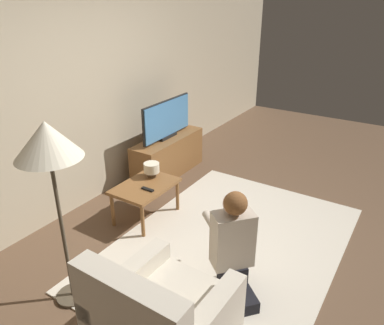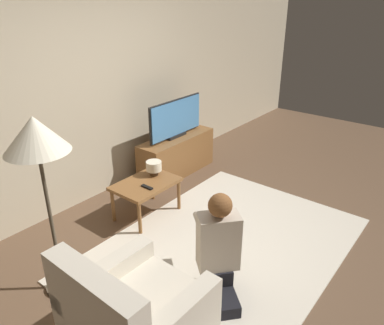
{
  "view_description": "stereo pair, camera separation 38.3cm",
  "coord_description": "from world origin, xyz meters",
  "px_view_note": "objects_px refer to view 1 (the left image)",
  "views": [
    {
      "loc": [
        -2.85,
        -1.37,
        2.37
      ],
      "look_at": [
        0.27,
        0.62,
        0.69
      ],
      "focal_mm": 35.0,
      "sensor_mm": 36.0,
      "label": 1
    },
    {
      "loc": [
        -2.63,
        -1.68,
        2.37
      ],
      "look_at": [
        0.27,
        0.62,
        0.69
      ],
      "focal_mm": 35.0,
      "sensor_mm": 36.0,
      "label": 2
    }
  ],
  "objects_px": {
    "floor_lamp": "(48,148)",
    "table_lamp": "(152,169)",
    "armchair": "(162,324)",
    "coffee_table": "(145,189)",
    "tv": "(167,119)",
    "person_kneeling": "(233,243)"
  },
  "relations": [
    {
      "from": "tv",
      "to": "armchair",
      "type": "bearing_deg",
      "value": -144.88
    },
    {
      "from": "tv",
      "to": "table_lamp",
      "type": "distance_m",
      "value": 1.01
    },
    {
      "from": "coffee_table",
      "to": "armchair",
      "type": "bearing_deg",
      "value": -137.48
    },
    {
      "from": "tv",
      "to": "person_kneeling",
      "type": "relative_size",
      "value": 1.06
    },
    {
      "from": "tv",
      "to": "table_lamp",
      "type": "relative_size",
      "value": 5.56
    },
    {
      "from": "coffee_table",
      "to": "floor_lamp",
      "type": "relative_size",
      "value": 0.46
    },
    {
      "from": "floor_lamp",
      "to": "coffee_table",
      "type": "bearing_deg",
      "value": 10.94
    },
    {
      "from": "armchair",
      "to": "coffee_table",
      "type": "bearing_deg",
      "value": -46.34
    },
    {
      "from": "tv",
      "to": "armchair",
      "type": "distance_m",
      "value": 3.01
    },
    {
      "from": "coffee_table",
      "to": "person_kneeling",
      "type": "distance_m",
      "value": 1.43
    },
    {
      "from": "coffee_table",
      "to": "table_lamp",
      "type": "bearing_deg",
      "value": 16.71
    },
    {
      "from": "tv",
      "to": "table_lamp",
      "type": "bearing_deg",
      "value": -154.96
    },
    {
      "from": "tv",
      "to": "floor_lamp",
      "type": "bearing_deg",
      "value": -163.16
    },
    {
      "from": "floor_lamp",
      "to": "table_lamp",
      "type": "distance_m",
      "value": 1.76
    },
    {
      "from": "armchair",
      "to": "table_lamp",
      "type": "relative_size",
      "value": 4.98
    },
    {
      "from": "tv",
      "to": "floor_lamp",
      "type": "distance_m",
      "value": 2.55
    },
    {
      "from": "table_lamp",
      "to": "floor_lamp",
      "type": "bearing_deg",
      "value": -168.28
    },
    {
      "from": "tv",
      "to": "coffee_table",
      "type": "relative_size",
      "value": 1.39
    },
    {
      "from": "coffee_table",
      "to": "table_lamp",
      "type": "xyz_separation_m",
      "value": [
        0.2,
        0.06,
        0.16
      ]
    },
    {
      "from": "table_lamp",
      "to": "armchair",
      "type": "bearing_deg",
      "value": -140.08
    },
    {
      "from": "tv",
      "to": "coffee_table",
      "type": "distance_m",
      "value": 1.25
    },
    {
      "from": "coffee_table",
      "to": "floor_lamp",
      "type": "xyz_separation_m",
      "value": [
        -1.31,
        -0.25,
        1.0
      ]
    }
  ]
}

